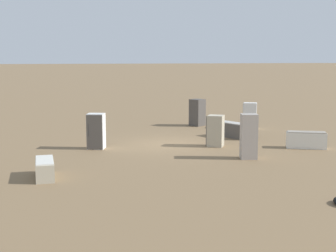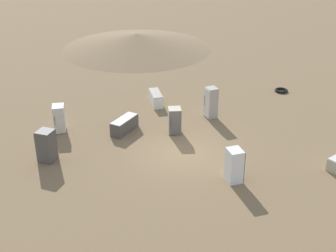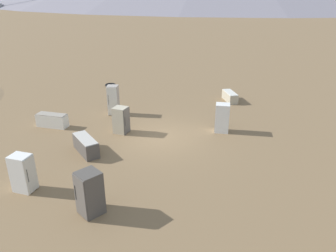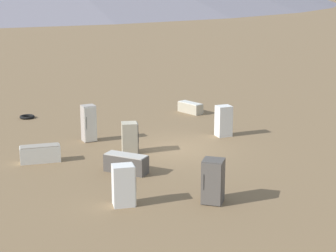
{
  "view_description": "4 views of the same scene",
  "coord_description": "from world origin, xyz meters",
  "px_view_note": "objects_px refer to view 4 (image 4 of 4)",
  "views": [
    {
      "loc": [
        -9.8,
        -19.53,
        3.96
      ],
      "look_at": [
        0.47,
        1.11,
        0.71
      ],
      "focal_mm": 50.0,
      "sensor_mm": 36.0,
      "label": 1
    },
    {
      "loc": [
        -13.01,
        15.96,
        11.56
      ],
      "look_at": [
        1.17,
        -0.27,
        0.98
      ],
      "focal_mm": 50.0,
      "sensor_mm": 36.0,
      "label": 2
    },
    {
      "loc": [
        5.37,
        14.69,
        7.33
      ],
      "look_at": [
        -0.23,
        0.65,
        0.88
      ],
      "focal_mm": 35.0,
      "sensor_mm": 36.0,
      "label": 3
    },
    {
      "loc": [
        20.42,
        15.21,
        7.82
      ],
      "look_at": [
        0.68,
        0.08,
        1.31
      ],
      "focal_mm": 60.0,
      "sensor_mm": 36.0,
      "label": 4
    }
  ],
  "objects_px": {
    "discarded_fridge_3": "(223,121)",
    "scrap_tire": "(27,117)",
    "discarded_fridge_0": "(126,163)",
    "discarded_fridge_1": "(213,181)",
    "discarded_fridge_2": "(130,138)",
    "discarded_fridge_6": "(190,108)",
    "discarded_fridge_7": "(40,154)",
    "discarded_fridge_4": "(124,185)",
    "discarded_fridge_5": "(89,123)"
  },
  "relations": [
    {
      "from": "discarded_fridge_3",
      "to": "scrap_tire",
      "type": "height_order",
      "value": "discarded_fridge_3"
    },
    {
      "from": "discarded_fridge_0",
      "to": "discarded_fridge_1",
      "type": "bearing_deg",
      "value": -108.49
    },
    {
      "from": "discarded_fridge_0",
      "to": "discarded_fridge_2",
      "type": "bearing_deg",
      "value": 26.03
    },
    {
      "from": "discarded_fridge_2",
      "to": "discarded_fridge_3",
      "type": "bearing_deg",
      "value": 113.51
    },
    {
      "from": "discarded_fridge_0",
      "to": "discarded_fridge_3",
      "type": "height_order",
      "value": "discarded_fridge_3"
    },
    {
      "from": "discarded_fridge_3",
      "to": "scrap_tire",
      "type": "bearing_deg",
      "value": 139.91
    },
    {
      "from": "discarded_fridge_2",
      "to": "discarded_fridge_6",
      "type": "height_order",
      "value": "discarded_fridge_2"
    },
    {
      "from": "discarded_fridge_7",
      "to": "discarded_fridge_3",
      "type": "bearing_deg",
      "value": -79.29
    },
    {
      "from": "discarded_fridge_2",
      "to": "discarded_fridge_4",
      "type": "height_order",
      "value": "discarded_fridge_4"
    },
    {
      "from": "discarded_fridge_4",
      "to": "discarded_fridge_6",
      "type": "height_order",
      "value": "discarded_fridge_4"
    },
    {
      "from": "discarded_fridge_1",
      "to": "discarded_fridge_7",
      "type": "relative_size",
      "value": 0.92
    },
    {
      "from": "discarded_fridge_5",
      "to": "discarded_fridge_4",
      "type": "bearing_deg",
      "value": 79.18
    },
    {
      "from": "discarded_fridge_6",
      "to": "discarded_fridge_5",
      "type": "bearing_deg",
      "value": 7.59
    },
    {
      "from": "discarded_fridge_1",
      "to": "discarded_fridge_6",
      "type": "distance_m",
      "value": 14.11
    },
    {
      "from": "discarded_fridge_0",
      "to": "discarded_fridge_4",
      "type": "bearing_deg",
      "value": -151.46
    },
    {
      "from": "discarded_fridge_7",
      "to": "discarded_fridge_4",
      "type": "bearing_deg",
      "value": -156.35
    },
    {
      "from": "discarded_fridge_2",
      "to": "discarded_fridge_5",
      "type": "bearing_deg",
      "value": -141.33
    },
    {
      "from": "discarded_fridge_2",
      "to": "discarded_fridge_5",
      "type": "height_order",
      "value": "discarded_fridge_5"
    },
    {
      "from": "discarded_fridge_0",
      "to": "scrap_tire",
      "type": "distance_m",
      "value": 11.47
    },
    {
      "from": "discarded_fridge_4",
      "to": "discarded_fridge_2",
      "type": "bearing_deg",
      "value": 168.07
    },
    {
      "from": "discarded_fridge_7",
      "to": "discarded_fridge_6",
      "type": "bearing_deg",
      "value": -52.51
    },
    {
      "from": "discarded_fridge_6",
      "to": "discarded_fridge_3",
      "type": "bearing_deg",
      "value": 64.57
    },
    {
      "from": "discarded_fridge_2",
      "to": "discarded_fridge_0",
      "type": "bearing_deg",
      "value": -8.42
    },
    {
      "from": "discarded_fridge_6",
      "to": "discarded_fridge_7",
      "type": "distance_m",
      "value": 11.76
    },
    {
      "from": "discarded_fridge_1",
      "to": "discarded_fridge_3",
      "type": "distance_m",
      "value": 9.0
    },
    {
      "from": "discarded_fridge_2",
      "to": "scrap_tire",
      "type": "distance_m",
      "value": 9.34
    },
    {
      "from": "discarded_fridge_1",
      "to": "discarded_fridge_0",
      "type": "bearing_deg",
      "value": -28.3
    },
    {
      "from": "discarded_fridge_3",
      "to": "discarded_fridge_5",
      "type": "xyz_separation_m",
      "value": [
        4.86,
        -4.82,
        0.11
      ]
    },
    {
      "from": "discarded_fridge_2",
      "to": "discarded_fridge_7",
      "type": "distance_m",
      "value": 4.12
    },
    {
      "from": "discarded_fridge_4",
      "to": "scrap_tire",
      "type": "bearing_deg",
      "value": -166.66
    },
    {
      "from": "discarded_fridge_3",
      "to": "discarded_fridge_6",
      "type": "bearing_deg",
      "value": 85.05
    },
    {
      "from": "discarded_fridge_4",
      "to": "discarded_fridge_6",
      "type": "xyz_separation_m",
      "value": [
        -13.18,
        -6.42,
        -0.44
      ]
    },
    {
      "from": "discarded_fridge_4",
      "to": "discarded_fridge_5",
      "type": "relative_size",
      "value": 0.83
    },
    {
      "from": "discarded_fridge_2",
      "to": "discarded_fridge_6",
      "type": "distance_m",
      "value": 8.69
    },
    {
      "from": "discarded_fridge_2",
      "to": "discarded_fridge_5",
      "type": "distance_m",
      "value": 2.95
    },
    {
      "from": "discarded_fridge_0",
      "to": "discarded_fridge_4",
      "type": "distance_m",
      "value": 3.56
    },
    {
      "from": "discarded_fridge_0",
      "to": "discarded_fridge_5",
      "type": "relative_size",
      "value": 1.06
    },
    {
      "from": "discarded_fridge_1",
      "to": "discarded_fridge_7",
      "type": "height_order",
      "value": "discarded_fridge_1"
    },
    {
      "from": "discarded_fridge_1",
      "to": "discarded_fridge_3",
      "type": "xyz_separation_m",
      "value": [
        -7.83,
        -4.45,
        -0.01
      ]
    },
    {
      "from": "discarded_fridge_1",
      "to": "discarded_fridge_4",
      "type": "xyz_separation_m",
      "value": [
        2.15,
        -2.37,
        -0.05
      ]
    },
    {
      "from": "discarded_fridge_0",
      "to": "discarded_fridge_6",
      "type": "height_order",
      "value": "discarded_fridge_0"
    },
    {
      "from": "discarded_fridge_4",
      "to": "discarded_fridge_0",
      "type": "bearing_deg",
      "value": 169.16
    },
    {
      "from": "scrap_tire",
      "to": "discarded_fridge_5",
      "type": "bearing_deg",
      "value": 79.5
    },
    {
      "from": "discarded_fridge_4",
      "to": "scrap_tire",
      "type": "xyz_separation_m",
      "value": [
        -6.28,
        -13.18,
        -0.67
      ]
    },
    {
      "from": "discarded_fridge_4",
      "to": "discarded_fridge_7",
      "type": "relative_size",
      "value": 0.86
    },
    {
      "from": "discarded_fridge_2",
      "to": "scrap_tire",
      "type": "bearing_deg",
      "value": -145.04
    },
    {
      "from": "discarded_fridge_4",
      "to": "discarded_fridge_3",
      "type": "bearing_deg",
      "value": 140.6
    },
    {
      "from": "discarded_fridge_7",
      "to": "scrap_tire",
      "type": "distance_m",
      "value": 8.49
    },
    {
      "from": "discarded_fridge_2",
      "to": "discarded_fridge_4",
      "type": "relative_size",
      "value": 0.96
    },
    {
      "from": "discarded_fridge_3",
      "to": "discarded_fridge_4",
      "type": "bearing_deg",
      "value": -136.73
    }
  ]
}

